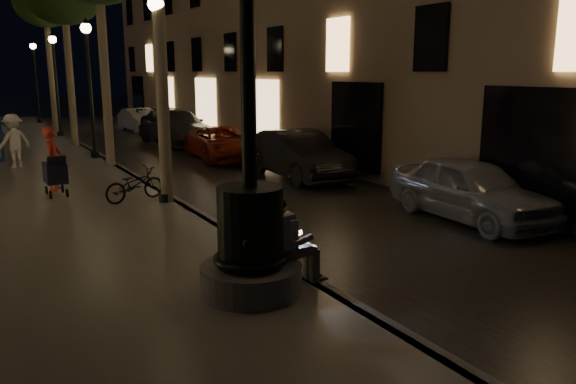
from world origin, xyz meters
TOP-DOWN VIEW (x-y plane):
  - ground at (0.00, 15.00)m, footprint 120.00×120.00m
  - cobble_lane at (3.00, 15.00)m, footprint 6.00×45.00m
  - curb_strip at (0.00, 15.00)m, footprint 0.25×45.00m
  - fountain_lamppost at (-1.00, 2.00)m, footprint 1.40×1.40m
  - seated_man_laptop at (-0.39, 2.00)m, footprint 0.91×0.31m
  - tree_far at (-0.22, 26.00)m, footprint 3.00×3.00m
  - lamp_curb_a at (-0.30, 8.00)m, footprint 0.36×0.36m
  - lamp_curb_b at (-0.30, 16.00)m, footprint 0.36×0.36m
  - lamp_curb_c at (-0.30, 24.00)m, footprint 0.36×0.36m
  - lamp_curb_d at (-0.30, 32.00)m, footprint 0.36×0.36m
  - stroller at (-2.42, 9.93)m, footprint 0.49×1.12m
  - car_front at (5.20, 3.78)m, footprint 1.89×4.17m
  - car_second at (4.49, 9.89)m, footprint 1.73×4.47m
  - car_third at (4.00, 14.47)m, footprint 2.44×4.55m
  - car_rear at (4.00, 19.73)m, footprint 2.50×5.44m
  - car_fifth at (4.00, 25.66)m, footprint 1.59×3.90m
  - pedestrian_red at (-2.35, 10.68)m, footprint 0.62×0.71m
  - pedestrian_white at (-2.92, 15.05)m, footprint 1.27×1.05m
  - bicycle at (-0.89, 8.43)m, footprint 1.60×0.92m

SIDE VIEW (x-z plane):
  - ground at x=0.00m, z-range 0.00..0.00m
  - cobble_lane at x=3.00m, z-range 0.00..0.02m
  - curb_strip at x=0.00m, z-range 0.00..0.20m
  - bicycle at x=-0.89m, z-range 0.20..0.99m
  - car_third at x=4.00m, z-range 0.00..1.21m
  - car_fifth at x=4.00m, z-range 0.00..1.26m
  - car_front at x=5.20m, z-range 0.00..1.39m
  - car_second at x=4.49m, z-range 0.00..1.45m
  - car_rear at x=4.00m, z-range 0.00..1.54m
  - stroller at x=-2.42m, z-range 0.20..1.34m
  - seated_man_laptop at x=-0.39m, z-range 0.24..1.53m
  - pedestrian_red at x=-2.35m, z-range 0.20..1.85m
  - pedestrian_white at x=-2.92m, z-range 0.20..1.90m
  - fountain_lamppost at x=-1.00m, z-range -1.39..3.81m
  - lamp_curb_a at x=-0.30m, z-range 0.83..5.64m
  - lamp_curb_b at x=-0.30m, z-range 0.83..5.64m
  - lamp_curb_c at x=-0.30m, z-range 0.83..5.64m
  - lamp_curb_d at x=-0.30m, z-range 0.83..5.64m
  - tree_far at x=-0.22m, z-range 2.68..10.18m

